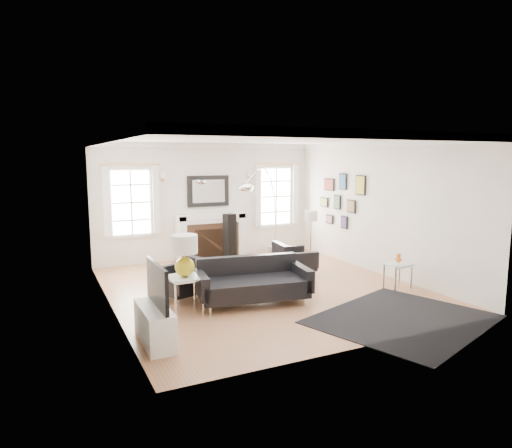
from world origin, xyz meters
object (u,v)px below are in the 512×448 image
armchair_right (292,260)px  sofa (252,283)px  fireplace (211,237)px  armchair_left (185,280)px  coffee_table (232,276)px  arc_floor_lamp (262,210)px  gourd_lamp (184,253)px

armchair_right → sofa: bearing=-139.9°
fireplace → armchair_left: bearing=-118.9°
armchair_right → coffee_table: bearing=-157.6°
armchair_right → arc_floor_lamp: bearing=91.9°
fireplace → sofa: size_ratio=0.85×
sofa → gourd_lamp: 1.32m
armchair_left → arc_floor_lamp: 3.27m
armchair_left → arc_floor_lamp: (2.47, 1.92, 0.93)m
armchair_left → arc_floor_lamp: arc_floor_lamp is taller
fireplace → sofa: bearing=-98.9°
armchair_right → coffee_table: size_ratio=1.18×
armchair_left → coffee_table: armchair_left is taller
sofa → arc_floor_lamp: (1.53, 2.70, 0.91)m
armchair_right → gourd_lamp: size_ratio=1.36×
armchair_left → armchair_right: same height
sofa → arc_floor_lamp: arc_floor_lamp is taller
sofa → armchair_left: (-0.94, 0.77, -0.02)m
fireplace → coffee_table: (-0.64, -2.83, -0.23)m
fireplace → armchair_left: fireplace is taller
armchair_left → arc_floor_lamp: bearing=37.9°
sofa → arc_floor_lamp: size_ratio=0.87×
gourd_lamp → arc_floor_lamp: bearing=44.8°
sofa → fireplace: bearing=81.1°
coffee_table → gourd_lamp: (-1.06, -0.61, 0.65)m
coffee_table → armchair_right: bearing=22.4°
sofa → armchair_left: bearing=140.7°
fireplace → arc_floor_lamp: size_ratio=0.74×
armchair_left → gourd_lamp: size_ratio=1.52×
arc_floor_lamp → fireplace: bearing=142.2°
fireplace → sofa: 3.51m
armchair_right → gourd_lamp: 3.10m
armchair_right → arc_floor_lamp: 1.66m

